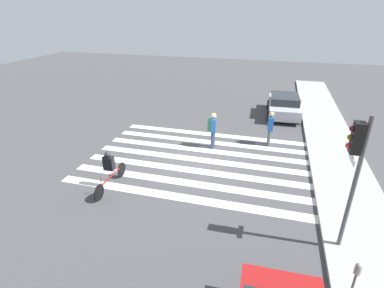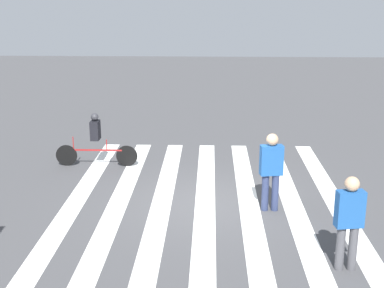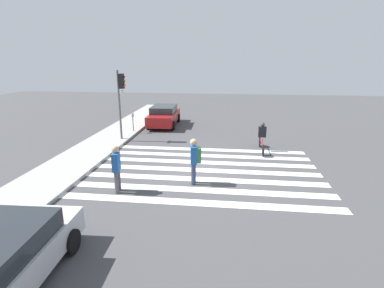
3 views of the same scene
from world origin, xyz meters
name	(u,v)px [view 3 (image 3 of 3)]	position (x,y,z in m)	size (l,w,h in m)	color
ground_plane	(205,170)	(0.00, 0.00, 0.00)	(60.00, 60.00, 0.00)	#444447
sidewalk_curb	(73,163)	(0.00, 6.25, 0.07)	(36.00, 2.50, 0.14)	#9E9E99
crosswalk_stripes	(205,170)	(0.00, 0.00, 0.00)	(6.77, 10.00, 0.01)	white
traffic_light	(121,92)	(4.35, 5.29, 2.93)	(0.60, 0.50, 4.18)	#515456
parking_meter	(133,118)	(6.38, 5.32, 1.02)	(0.15, 0.15, 1.37)	#515456
pedestrian_adult_tall_backpack	(195,158)	(-1.51, 0.32, 1.08)	(0.54, 0.47, 1.85)	navy
pedestrian_adult_blue_shirt	(116,166)	(-2.61, 3.08, 1.02)	(0.53, 0.29, 1.80)	#4C4C51
cyclist_mid_street	(262,136)	(3.20, -2.75, 0.86)	(2.39, 0.40, 1.58)	black
car_parked_far_curb	(0,259)	(-7.59, 3.80, 0.71)	(4.20, 2.18, 1.37)	#B7B7BC
car_parked_silver_sedan	(164,115)	(8.90, 3.76, 0.75)	(4.56, 2.06, 1.46)	maroon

